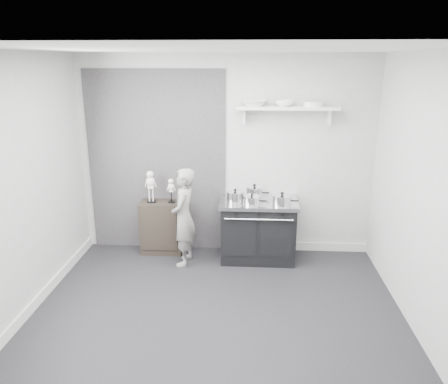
% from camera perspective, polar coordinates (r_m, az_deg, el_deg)
% --- Properties ---
extents(ground, '(4.00, 4.00, 0.00)m').
position_cam_1_polar(ground, '(4.80, -1.15, -16.04)').
color(ground, black).
rests_on(ground, ground).
extents(room_shell, '(4.02, 3.62, 2.71)m').
position_cam_1_polar(room_shell, '(4.30, -2.29, 3.83)').
color(room_shell, '#ABABA9').
rests_on(room_shell, ground).
extents(wall_shelf, '(1.30, 0.26, 0.24)m').
position_cam_1_polar(wall_shelf, '(5.74, 8.28, 10.72)').
color(wall_shelf, silver).
rests_on(wall_shelf, room_shell).
extents(stove, '(1.03, 0.64, 0.83)m').
position_cam_1_polar(stove, '(5.91, 4.47, -4.93)').
color(stove, black).
rests_on(stove, ground).
extents(side_cabinet, '(0.57, 0.33, 0.74)m').
position_cam_1_polar(side_cabinet, '(6.18, -8.11, -4.56)').
color(side_cabinet, black).
rests_on(side_cabinet, ground).
extents(child, '(0.36, 0.50, 1.30)m').
position_cam_1_polar(child, '(5.70, -5.27, -3.30)').
color(child, gray).
rests_on(child, ground).
extents(pot_front_left, '(0.31, 0.22, 0.19)m').
position_cam_1_polar(pot_front_left, '(5.66, 1.46, -0.65)').
color(pot_front_left, silver).
rests_on(pot_front_left, stove).
extents(pot_back_left, '(0.32, 0.23, 0.19)m').
position_cam_1_polar(pot_back_left, '(5.90, 4.00, 0.01)').
color(pot_back_left, silver).
rests_on(pot_back_left, stove).
extents(pot_front_right, '(0.33, 0.25, 0.18)m').
position_cam_1_polar(pot_front_right, '(5.62, 7.58, -1.04)').
color(pot_front_right, silver).
rests_on(pot_front_right, stove).
extents(pot_front_center, '(0.29, 0.20, 0.15)m').
position_cam_1_polar(pot_front_center, '(5.61, 3.66, -1.05)').
color(pot_front_center, silver).
rests_on(pot_front_center, stove).
extents(skeleton_full, '(0.14, 0.09, 0.51)m').
position_cam_1_polar(skeleton_full, '(6.01, -9.57, 1.02)').
color(skeleton_full, silver).
rests_on(skeleton_full, side_cabinet).
extents(skeleton_torso, '(0.11, 0.07, 0.38)m').
position_cam_1_polar(skeleton_torso, '(5.97, -6.92, 0.40)').
color(skeleton_torso, silver).
rests_on(skeleton_torso, side_cabinet).
extents(bowl_large, '(0.34, 0.34, 0.08)m').
position_cam_1_polar(bowl_large, '(5.71, 3.94, 11.55)').
color(bowl_large, white).
rests_on(bowl_large, wall_shelf).
extents(bowl_small, '(0.24, 0.24, 0.07)m').
position_cam_1_polar(bowl_small, '(5.72, 7.89, 11.41)').
color(bowl_small, white).
rests_on(bowl_small, wall_shelf).
extents(plate_stack, '(0.25, 0.25, 0.06)m').
position_cam_1_polar(plate_stack, '(5.76, 11.61, 11.19)').
color(plate_stack, white).
rests_on(plate_stack, wall_shelf).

